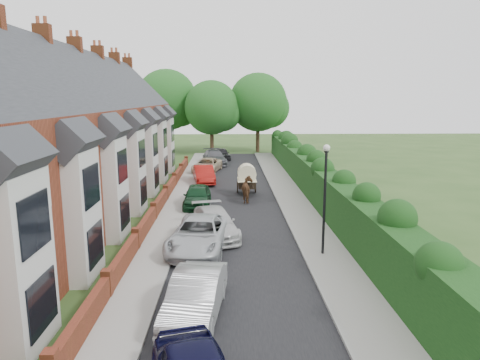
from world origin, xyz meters
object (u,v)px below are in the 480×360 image
object	(u,v)px
car_white	(215,223)
car_red	(204,174)
car_grey	(214,157)
horse_cart	(247,177)
car_silver_a	(195,296)
car_green	(197,196)
car_black	(222,154)
car_beige	(207,165)
car_silver_b	(200,234)
lamppost	(325,186)
horse	(248,190)

from	to	relation	value
car_white	car_red	distance (m)	14.29
car_grey	horse_cart	size ratio (longest dim) A/B	1.66
car_silver_a	car_green	size ratio (longest dim) A/B	1.04
car_white	car_black	xyz separation A→B (m)	(-0.00, 28.00, -0.04)
car_white	car_silver_a	bearing A→B (deg)	-105.70
car_beige	car_white	bearing A→B (deg)	-75.63
horse_cart	car_beige	bearing A→B (deg)	109.23
car_silver_b	car_white	world-z (taller)	car_silver_b
car_grey	car_red	bearing A→B (deg)	-102.81
car_silver_b	car_grey	size ratio (longest dim) A/B	1.03
lamppost	car_green	bearing A→B (deg)	125.05
car_beige	horse_cart	world-z (taller)	horse_cart
car_grey	car_black	bearing A→B (deg)	68.82
car_white	car_red	bearing A→B (deg)	82.16
car_beige	car_grey	xyz separation A→B (m)	(0.57, 4.81, 0.10)
car_white	car_grey	world-z (taller)	car_grey
car_silver_a	car_beige	bearing A→B (deg)	98.88
car_silver_b	lamppost	bearing A→B (deg)	-2.70
car_green	car_red	distance (m)	8.10
car_green	horse_cart	distance (m)	4.96
car_green	car_red	world-z (taller)	car_red
car_green	car_black	bearing A→B (deg)	86.25
car_grey	car_black	xyz separation A→B (m)	(0.75, 3.67, -0.10)
car_beige	horse	world-z (taller)	horse
car_silver_b	horse	distance (m)	9.84
car_beige	car_black	xyz separation A→B (m)	(1.33, 8.48, -0.00)
car_black	car_red	bearing A→B (deg)	-106.51
car_red	car_black	bearing A→B (deg)	76.11
lamppost	horse_cart	bearing A→B (deg)	103.15
car_beige	car_black	bearing A→B (deg)	91.59
car_silver_a	car_grey	xyz separation A→B (m)	(-0.39, 32.75, 0.03)
car_black	car_grey	bearing A→B (deg)	-112.63
horse	horse_cart	world-z (taller)	horse_cart
car_silver_a	car_red	world-z (taller)	car_silver_a
car_red	car_beige	distance (m)	5.30
car_silver_a	car_beige	size ratio (longest dim) A/B	0.94
car_white	lamppost	bearing A→B (deg)	-43.79
car_white	horse_cart	distance (m)	9.89
car_grey	horse_cart	distance (m)	14.98
car_beige	car_silver_b	bearing A→B (deg)	-77.73
car_grey	horse	size ratio (longest dim) A/B	2.62
car_red	car_silver_b	bearing A→B (deg)	-96.01
car_red	horse_cart	bearing A→B (deg)	-61.44
lamppost	car_grey	distance (m)	28.06
car_black	car_green	bearing A→B (deg)	-104.48
car_grey	horse	distance (m)	17.13
car_white	car_beige	xyz separation A→B (m)	(-1.33, 19.52, -0.04)
lamppost	car_beige	bearing A→B (deg)	105.86
car_beige	horse	distance (m)	12.56
car_silver_a	car_red	xyz separation A→B (m)	(-0.96, 22.64, -0.01)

